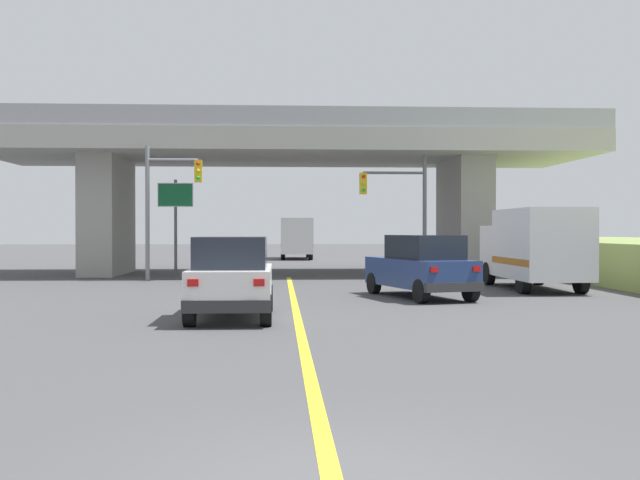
{
  "coord_description": "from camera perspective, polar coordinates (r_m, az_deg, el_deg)",
  "views": [
    {
      "loc": [
        -0.46,
        -6.55,
        2.18
      ],
      "look_at": [
        1.09,
        22.38,
        1.8
      ],
      "focal_mm": 43.29,
      "sensor_mm": 36.0,
      "label": 1
    }
  ],
  "objects": [
    {
      "name": "highway_sign",
      "position": [
        37.22,
        -10.64,
        2.58
      ],
      "size": [
        1.67,
        0.17,
        4.57
      ],
      "color": "#56595E",
      "rests_on": "ground"
    },
    {
      "name": "box_truck",
      "position": [
        29.21,
        15.56,
        -0.51
      ],
      "size": [
        2.33,
        6.46,
        2.94
      ],
      "color": "silver",
      "rests_on": "ground"
    },
    {
      "name": "overpass_bridge",
      "position": [
        38.67,
        -2.39,
        5.43
      ],
      "size": [
        29.21,
        9.61,
        7.63
      ],
      "color": "#A8A59E",
      "rests_on": "ground"
    },
    {
      "name": "lane_divider_stripe",
      "position": [
        21.07,
        -1.8,
        -5.19
      ],
      "size": [
        0.2,
        28.79,
        0.01
      ],
      "primitive_type": "cube",
      "color": "yellow",
      "rests_on": "ground"
    },
    {
      "name": "semi_truck_distant",
      "position": [
        57.78,
        -1.77,
        0.18
      ],
      "size": [
        2.33,
        6.92,
        3.04
      ],
      "color": "red",
      "rests_on": "ground"
    },
    {
      "name": "suv_lead",
      "position": [
        19.03,
        -6.54,
        -2.79
      ],
      "size": [
        1.98,
        4.35,
        2.02
      ],
      "color": "silver",
      "rests_on": "ground"
    },
    {
      "name": "traffic_signal_farside",
      "position": [
        33.82,
        -11.38,
        3.25
      ],
      "size": [
        2.42,
        0.36,
        5.79
      ],
      "color": "slate",
      "rests_on": "ground"
    },
    {
      "name": "traffic_signal_nearside",
      "position": [
        34.81,
        6.12,
        2.85
      ],
      "size": [
        3.03,
        0.36,
        5.53
      ],
      "color": "#56595E",
      "rests_on": "ground"
    },
    {
      "name": "suv_crossing",
      "position": [
        24.97,
        7.48,
        -1.94
      ],
      "size": [
        3.1,
        5.12,
        2.02
      ],
      "rotation": [
        0.0,
        0.0,
        0.27
      ],
      "color": "navy",
      "rests_on": "ground"
    },
    {
      "name": "ground",
      "position": [
        38.61,
        -2.38,
        -2.49
      ],
      "size": [
        160.0,
        160.0,
        0.0
      ],
      "primitive_type": "plane",
      "color": "#424244"
    }
  ]
}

